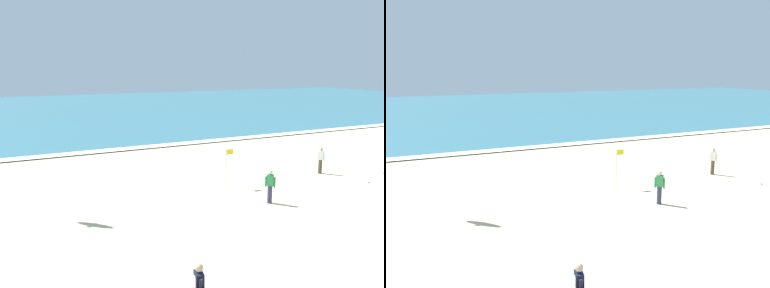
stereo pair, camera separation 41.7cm
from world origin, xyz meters
TOP-DOWN VIEW (x-y plane):
  - ocean_water at (0.00, 54.64)m, footprint 160.00×60.00m
  - shoreline_foam at (0.00, 24.94)m, footprint 160.00×1.20m
  - bystander_white_top at (10.65, 13.23)m, footprint 0.33×0.42m
  - bystander_green_top at (4.74, 10.27)m, footprint 0.37×0.38m
  - lifeguard_flag at (4.23, 13.28)m, footprint 0.45×0.05m

SIDE VIEW (x-z plane):
  - ocean_water at x=0.00m, z-range 0.00..0.08m
  - shoreline_foam at x=0.00m, z-range 0.08..0.09m
  - bystander_white_top at x=10.65m, z-range 0.02..1.61m
  - bystander_green_top at x=4.74m, z-range 0.02..1.61m
  - lifeguard_flag at x=4.23m, z-range 0.22..2.32m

